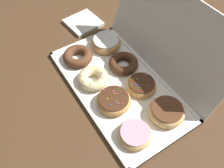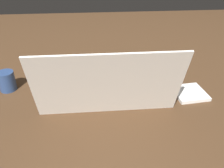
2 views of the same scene
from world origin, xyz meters
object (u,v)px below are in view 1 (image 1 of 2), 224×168
sprinkle_donut_4 (106,43)px  pink_frosted_donut_3 (135,134)px  sprinkle_donut_2 (114,101)px  chocolate_cake_ring_donut_0 (78,56)px  donut_box (118,85)px  cruller_donut_1 (93,78)px  napkin_stack (83,23)px  chocolate_frosted_donut_7 (167,112)px  chocolate_cake_ring_donut_5 (123,63)px  sprinkle_donut_6 (141,85)px

sprinkle_donut_4 → pink_frosted_donut_3: bearing=-19.6°
sprinkle_donut_2 → chocolate_cake_ring_donut_0: bearing=-178.8°
donut_box → pink_frosted_donut_3: pink_frosted_donut_3 is taller
cruller_donut_1 → napkin_stack: size_ratio=0.81×
cruller_donut_1 → chocolate_frosted_donut_7: bearing=27.5°
chocolate_cake_ring_donut_5 → chocolate_frosted_donut_7: (0.26, -0.00, 0.00)m
cruller_donut_1 → sprinkle_donut_2: sprinkle_donut_2 is taller
chocolate_cake_ring_donut_0 → cruller_donut_1: (0.13, -0.00, 0.00)m
sprinkle_donut_4 → chocolate_cake_ring_donut_5: (0.13, -0.00, -0.00)m
sprinkle_donut_4 → chocolate_frosted_donut_7: bearing=-1.0°
sprinkle_donut_2 → sprinkle_donut_4: (-0.26, 0.13, 0.00)m
napkin_stack → sprinkle_donut_4: bearing=1.6°
pink_frosted_donut_3 → sprinkle_donut_4: (-0.40, 0.14, 0.00)m
sprinkle_donut_2 → chocolate_frosted_donut_7: bearing=43.1°
donut_box → sprinkle_donut_2: (0.06, -0.06, 0.02)m
chocolate_cake_ring_donut_0 → cruller_donut_1: 0.13m
donut_box → sprinkle_donut_6: sprinkle_donut_6 is taller
sprinkle_donut_6 → napkin_stack: sprinkle_donut_6 is taller
pink_frosted_donut_3 → sprinkle_donut_4: sprinkle_donut_4 is taller
sprinkle_donut_2 → sprinkle_donut_4: bearing=153.3°
cruller_donut_1 → sprinkle_donut_4: (-0.13, 0.14, 0.00)m
chocolate_cake_ring_donut_5 → chocolate_frosted_donut_7: 0.26m
cruller_donut_1 → chocolate_frosted_donut_7: 0.29m
pink_frosted_donut_3 → donut_box: bearing=160.5°
sprinkle_donut_4 → chocolate_frosted_donut_7: sprinkle_donut_4 is taller
chocolate_cake_ring_donut_5 → chocolate_cake_ring_donut_0: bearing=-134.1°
pink_frosted_donut_3 → chocolate_frosted_donut_7: chocolate_frosted_donut_7 is taller
donut_box → sprinkle_donut_4: sprinkle_donut_4 is taller
chocolate_cake_ring_donut_0 → sprinkle_donut_6: sprinkle_donut_6 is taller
sprinkle_donut_4 → chocolate_cake_ring_donut_5: 0.13m
sprinkle_donut_6 → napkin_stack: size_ratio=0.76×
sprinkle_donut_2 → sprinkle_donut_4: sprinkle_donut_4 is taller
cruller_donut_1 → pink_frosted_donut_3: bearing=-0.4°
pink_frosted_donut_3 → sprinkle_donut_4: bearing=160.4°
sprinkle_donut_2 → napkin_stack: bearing=164.6°
donut_box → sprinkle_donut_6: bearing=45.4°
sprinkle_donut_6 → chocolate_cake_ring_donut_5: bearing=177.1°
chocolate_cake_ring_donut_5 → napkin_stack: bearing=-179.5°
cruller_donut_1 → chocolate_cake_ring_donut_5: bearing=91.3°
sprinkle_donut_4 → sprinkle_donut_2: bearing=-26.7°
chocolate_cake_ring_donut_0 → chocolate_frosted_donut_7: (0.39, 0.13, 0.00)m
chocolate_cake_ring_donut_5 → chocolate_frosted_donut_7: bearing=-0.9°
sprinkle_donut_2 → chocolate_cake_ring_donut_5: size_ratio=1.04×
donut_box → cruller_donut_1: bearing=-131.0°
chocolate_frosted_donut_7 → napkin_stack: (-0.58, 0.00, -0.02)m
cruller_donut_1 → sprinkle_donut_4: 0.19m
chocolate_cake_ring_donut_0 → cruller_donut_1: size_ratio=1.02×
cruller_donut_1 → pink_frosted_donut_3: size_ratio=1.08×
sprinkle_donut_2 → chocolate_frosted_donut_7: 0.18m
chocolate_frosted_donut_7 → sprinkle_donut_2: bearing=-136.9°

